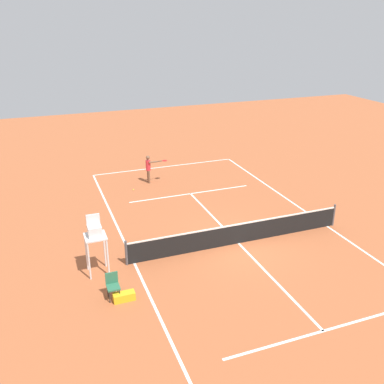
# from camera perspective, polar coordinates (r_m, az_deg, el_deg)

# --- Properties ---
(ground_plane) EXTENTS (60.00, 60.00, 0.00)m
(ground_plane) POSITION_cam_1_polar(r_m,az_deg,el_deg) (18.93, 6.22, -6.81)
(ground_plane) COLOR #AD5933
(court_lines) EXTENTS (9.41, 21.99, 0.01)m
(court_lines) POSITION_cam_1_polar(r_m,az_deg,el_deg) (18.93, 6.22, -6.80)
(court_lines) COLOR white
(court_lines) RESTS_ON ground
(tennis_net) EXTENTS (10.01, 0.10, 1.07)m
(tennis_net) POSITION_cam_1_polar(r_m,az_deg,el_deg) (18.70, 6.28, -5.48)
(tennis_net) COLOR #4C4C51
(tennis_net) RESTS_ON ground
(player_serving) EXTENTS (1.26, 0.55, 1.67)m
(player_serving) POSITION_cam_1_polar(r_m,az_deg,el_deg) (25.30, -5.75, 3.38)
(player_serving) COLOR brown
(player_serving) RESTS_ON ground
(tennis_ball) EXTENTS (0.07, 0.07, 0.07)m
(tennis_ball) POSITION_cam_1_polar(r_m,az_deg,el_deg) (24.60, -7.84, 0.32)
(tennis_ball) COLOR #CCE033
(tennis_ball) RESTS_ON ground
(umpire_chair) EXTENTS (0.80, 0.80, 2.41)m
(umpire_chair) POSITION_cam_1_polar(r_m,az_deg,el_deg) (16.45, -12.80, -5.70)
(umpire_chair) COLOR silver
(umpire_chair) RESTS_ON ground
(courtside_chair_near) EXTENTS (0.44, 0.46, 0.95)m
(courtside_chair_near) POSITION_cam_1_polar(r_m,az_deg,el_deg) (15.48, -10.53, -12.06)
(courtside_chair_near) COLOR #262626
(courtside_chair_near) RESTS_ON ground
(equipment_bag) EXTENTS (0.76, 0.32, 0.30)m
(equipment_bag) POSITION_cam_1_polar(r_m,az_deg,el_deg) (15.51, -9.05, -13.61)
(equipment_bag) COLOR yellow
(equipment_bag) RESTS_ON ground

